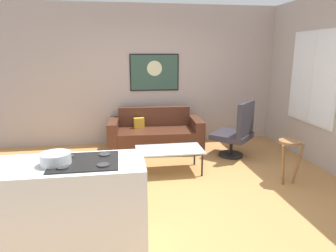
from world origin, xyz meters
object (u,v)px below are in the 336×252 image
Objects in this scene: mixing_bowl at (56,159)px; couch at (155,136)px; coffee_table at (169,151)px; armchair at (237,132)px; bar_stool at (289,151)px; wall_painting at (154,72)px.

couch is at bearing 67.84° from mixing_bowl.
mixing_bowl is at bearing -125.72° from coffee_table.
armchair reaches higher than bar_stool.
armchair is (1.40, -0.67, 0.20)m from couch.
armchair is 3.56m from mixing_bowl.
coffee_table is at bearing -89.01° from wall_painting.
mixing_bowl reaches higher than bar_stool.
armchair reaches higher than couch.
bar_stool is 0.64× the size of wall_painting.
armchair is at bearing 21.64° from coffee_table.
coffee_table is at bearing -158.36° from armchair.
bar_stool is (0.32, -1.19, 0.02)m from armchair.
mixing_bowl is at bearing -158.59° from bar_stool.
couch is 2.55m from bar_stool.
armchair is 2.06m from wall_painting.
wall_painting is (-1.67, 2.39, 0.97)m from bar_stool.
wall_painting reaches higher than armchair.
bar_stool is at bearing -22.30° from coffee_table.
couch is 2.83× the size of bar_stool.
coffee_table is 1.05× the size of wall_painting.
bar_stool is 3.20m from mixing_bowl.
mixing_bowl is at bearing -138.22° from armchair.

